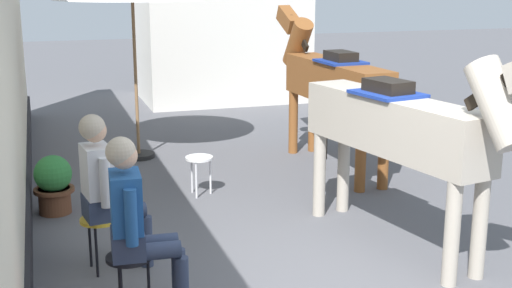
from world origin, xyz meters
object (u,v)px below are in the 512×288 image
Objects in this scene: saddled_horse_far at (331,81)px; flower_planter_farthest at (54,183)px; seated_visitor_far at (105,184)px; saddled_horse_near at (403,128)px; seated_visitor_near at (136,217)px; spare_stool_white at (199,162)px.

flower_planter_farthest is (-3.56, -0.78, -0.82)m from saddled_horse_far.
saddled_horse_near reaches higher than seated_visitor_far.
saddled_horse_near is at bearing -100.53° from saddled_horse_far.
seated_visitor_far is 0.46× the size of saddled_horse_far.
spare_stool_white is (1.10, 2.69, -0.38)m from seated_visitor_near.
seated_visitor_near is 2.64m from flower_planter_farthest.
seated_visitor_near is 0.47× the size of saddled_horse_near.
saddled_horse_far reaches higher than seated_visitor_far.
seated_visitor_far is 1.75m from flower_planter_farthest.
saddled_horse_near is 2.80m from saddled_horse_far.
saddled_horse_near is 6.45× the size of spare_stool_white.
seated_visitor_near is 2.61m from saddled_horse_near.
seated_visitor_far is at bearing -124.49° from spare_stool_white.
saddled_horse_far reaches higher than flower_planter_farthest.
flower_planter_farthest is at bearing -167.57° from saddled_horse_far.
seated_visitor_far is 2.69m from saddled_horse_near.
saddled_horse_near is 0.99× the size of saddled_horse_far.
seated_visitor_far is at bearing -142.35° from saddled_horse_far.
seated_visitor_near is 3.02× the size of spare_stool_white.
flower_planter_farthest is 1.64m from spare_stool_white.
saddled_horse_far is 3.73m from flower_planter_farthest.
seated_visitor_far is (-0.13, 0.90, 0.00)m from seated_visitor_near.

